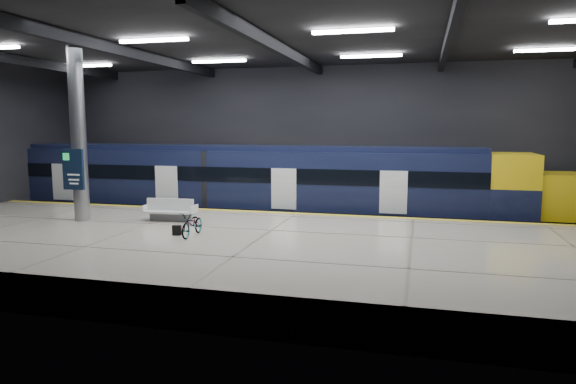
% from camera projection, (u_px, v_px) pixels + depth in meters
% --- Properties ---
extents(ground, '(30.00, 30.00, 0.00)m').
position_uv_depth(ground, '(279.00, 253.00, 19.91)').
color(ground, black).
rests_on(ground, ground).
extents(room_shell, '(30.10, 16.10, 8.05)m').
position_uv_depth(room_shell, '(279.00, 104.00, 19.19)').
color(room_shell, black).
rests_on(room_shell, ground).
extents(platform, '(30.00, 11.00, 1.10)m').
position_uv_depth(platform, '(259.00, 254.00, 17.44)').
color(platform, beige).
rests_on(platform, ground).
extents(safety_strip, '(30.00, 0.40, 0.01)m').
position_uv_depth(safety_strip, '(296.00, 213.00, 22.41)').
color(safety_strip, gold).
rests_on(safety_strip, platform).
extents(rails, '(30.00, 1.52, 0.16)m').
position_uv_depth(rails, '(309.00, 225.00, 25.18)').
color(rails, gray).
rests_on(rails, ground).
extents(train, '(29.40, 2.84, 3.79)m').
position_uv_depth(train, '(268.00, 184.00, 25.45)').
color(train, black).
rests_on(train, ground).
extents(bench, '(2.10, 0.98, 0.90)m').
position_uv_depth(bench, '(171.00, 213.00, 20.66)').
color(bench, '#595B60').
rests_on(bench, platform).
extents(bicycle, '(0.62, 1.65, 0.86)m').
position_uv_depth(bicycle, '(192.00, 224.00, 17.74)').
color(bicycle, '#99999E').
rests_on(bicycle, platform).
extents(pannier_bag, '(0.33, 0.25, 0.35)m').
position_uv_depth(pannier_bag, '(177.00, 230.00, 17.93)').
color(pannier_bag, black).
rests_on(pannier_bag, platform).
extents(info_column, '(0.90, 0.78, 6.90)m').
position_uv_depth(info_column, '(78.00, 137.00, 20.36)').
color(info_column, '#9EA0A5').
rests_on(info_column, platform).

